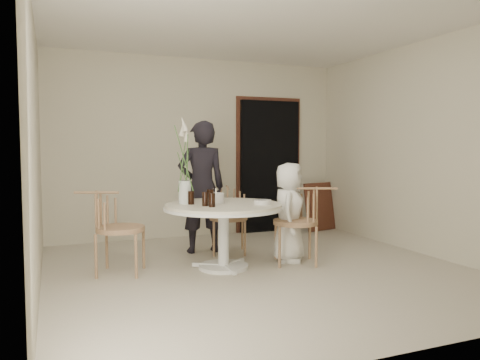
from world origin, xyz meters
name	(u,v)px	position (x,y,z in m)	size (l,w,h in m)	color
ground	(261,271)	(0.00, 0.00, 0.00)	(4.50, 4.50, 0.00)	beige
room_shell	(262,123)	(0.00, 0.00, 1.62)	(4.50, 4.50, 4.50)	white
doorway	(269,167)	(1.15, 2.19, 1.05)	(1.00, 0.10, 2.10)	black
door_trim	(268,163)	(1.15, 2.23, 1.11)	(1.12, 0.03, 2.22)	brown
table	(223,214)	(-0.35, 0.25, 0.62)	(1.33, 1.33, 0.73)	silver
picture_frame	(320,207)	(1.95, 1.95, 0.39)	(0.59, 0.04, 0.78)	brown
chair_far	(228,209)	(0.01, 1.07, 0.55)	(0.56, 0.59, 0.85)	#9D7455
chair_right	(306,214)	(0.63, 0.10, 0.58)	(0.64, 0.62, 0.90)	#9D7455
chair_left	(108,220)	(-1.57, 0.51, 0.58)	(0.64, 0.62, 0.90)	#9D7455
girl	(202,187)	(-0.33, 1.14, 0.85)	(0.62, 0.41, 1.70)	black
boy	(289,212)	(0.49, 0.28, 0.59)	(0.58, 0.37, 1.18)	white
birthday_cake	(213,198)	(-0.43, 0.35, 0.79)	(0.23, 0.23, 0.16)	silver
cola_tumbler_a	(210,197)	(-0.50, 0.25, 0.81)	(0.08, 0.08, 0.17)	black
cola_tumbler_b	(212,200)	(-0.55, 0.04, 0.80)	(0.07, 0.07, 0.15)	black
cola_tumbler_c	(191,198)	(-0.70, 0.34, 0.80)	(0.07, 0.07, 0.15)	black
cola_tumbler_d	(205,199)	(-0.60, 0.14, 0.81)	(0.07, 0.07, 0.15)	black
plate_stack	(262,202)	(0.04, 0.06, 0.75)	(0.20, 0.20, 0.05)	silver
flower_vase	(185,173)	(-0.74, 0.43, 1.07)	(0.14, 0.14, 0.97)	silver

